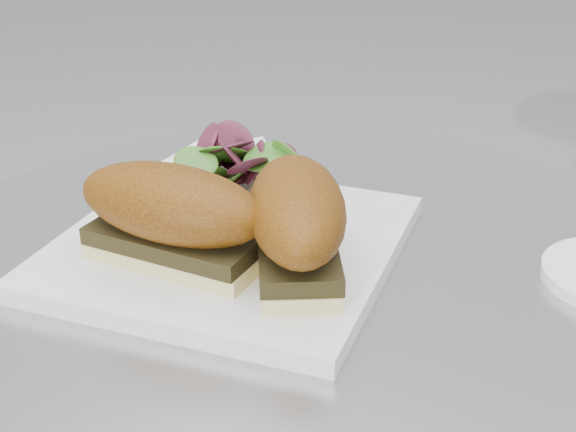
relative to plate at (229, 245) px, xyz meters
The scene contains 5 objects.
plate is the anchor object (origin of this frame).
sandwich_left 0.08m from the plate, 100.05° to the right, with size 0.17×0.09×0.08m.
sandwich_right 0.09m from the plate, ahead, with size 0.16×0.18×0.08m.
salad 0.10m from the plate, 122.44° to the left, with size 0.11×0.11×0.05m, color #447F29, non-canonical shape.
napkin 0.16m from the plate, 128.66° to the left, with size 0.11×0.11×0.02m, color white, non-canonical shape.
Camera 1 is at (0.32, -0.49, 1.06)m, focal length 50.00 mm.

